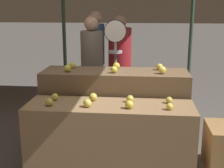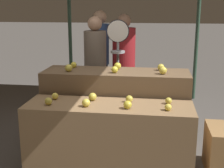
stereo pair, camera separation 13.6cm
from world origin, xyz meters
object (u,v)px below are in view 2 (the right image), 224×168
at_px(person_customer_left, 124,58).
at_px(person_customer_right, 100,52).
at_px(produce_scale, 118,51).
at_px(person_vendor_at_scale, 95,63).

height_order(person_customer_left, person_customer_right, person_customer_right).
relative_size(produce_scale, person_vendor_at_scale, 0.98).
xyz_separation_m(person_customer_left, person_customer_right, (-0.44, 0.23, 0.06)).
relative_size(produce_scale, person_customer_left, 0.97).
bearing_deg(person_vendor_at_scale, person_customer_right, -99.93).
distance_m(produce_scale, person_customer_right, 1.13).
height_order(person_vendor_at_scale, person_customer_right, person_customer_right).
relative_size(person_vendor_at_scale, person_customer_left, 0.99).
xyz_separation_m(produce_scale, person_customer_right, (-0.43, 1.03, -0.17)).
bearing_deg(person_customer_right, produce_scale, 89.72).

